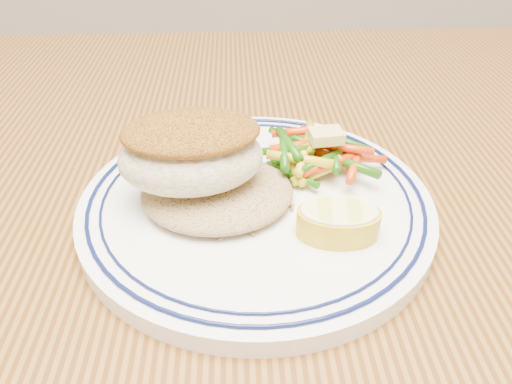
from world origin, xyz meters
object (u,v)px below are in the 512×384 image
at_px(rice_pilaf, 217,189).
at_px(fish_fillet, 191,151).
at_px(lemon_wedge, 338,221).
at_px(plate, 256,203).
at_px(vegetable_pile, 315,154).
at_px(dining_table, 286,295).

height_order(rice_pilaf, fish_fillet, fish_fillet).
bearing_deg(lemon_wedge, rice_pilaf, 152.30).
relative_size(plate, vegetable_pile, 2.52).
xyz_separation_m(dining_table, rice_pilaf, (-0.06, -0.00, 0.12)).
distance_m(fish_fillet, vegetable_pile, 0.11).
relative_size(plate, lemon_wedge, 4.48).
distance_m(plate, vegetable_pile, 0.07).
relative_size(dining_table, vegetable_pile, 13.82).
distance_m(dining_table, lemon_wedge, 0.14).
relative_size(plate, rice_pilaf, 2.35).
relative_size(dining_table, plate, 5.49).
bearing_deg(fish_fillet, vegetable_pile, 22.17).
distance_m(dining_table, vegetable_pile, 0.13).
bearing_deg(rice_pilaf, plate, 5.68).
relative_size(fish_fillet, lemon_wedge, 1.83).
bearing_deg(fish_fillet, rice_pilaf, -8.72).
distance_m(fish_fillet, lemon_wedge, 0.12).
bearing_deg(dining_table, rice_pilaf, -175.88).
xyz_separation_m(plate, lemon_wedge, (0.05, -0.05, 0.02)).
relative_size(plate, fish_fillet, 2.45).
height_order(plate, lemon_wedge, lemon_wedge).
height_order(dining_table, vegetable_pile, vegetable_pile).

